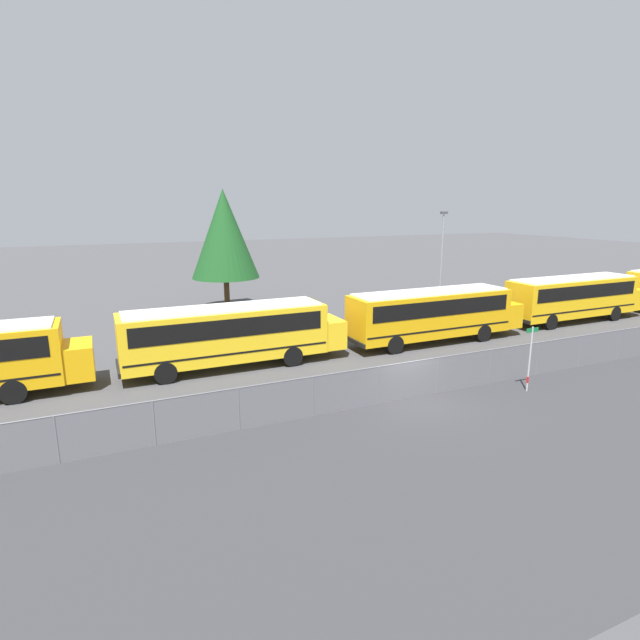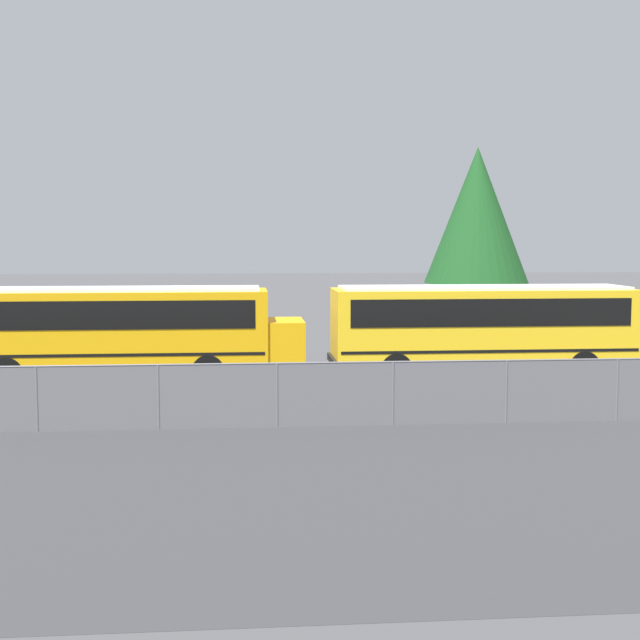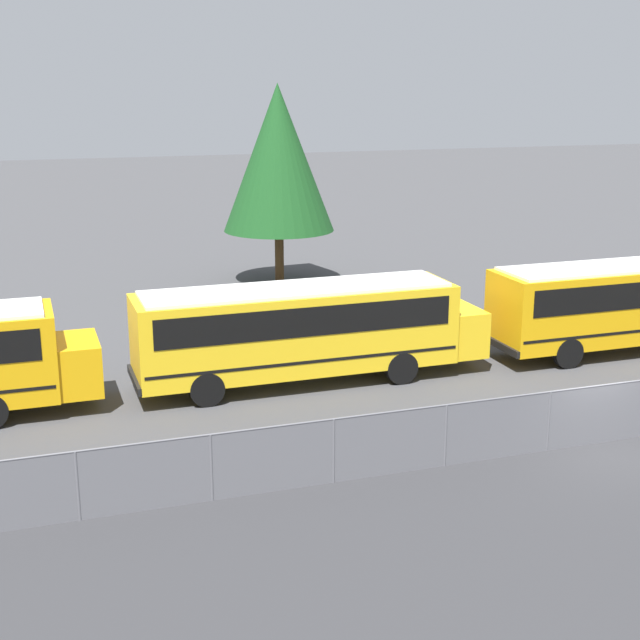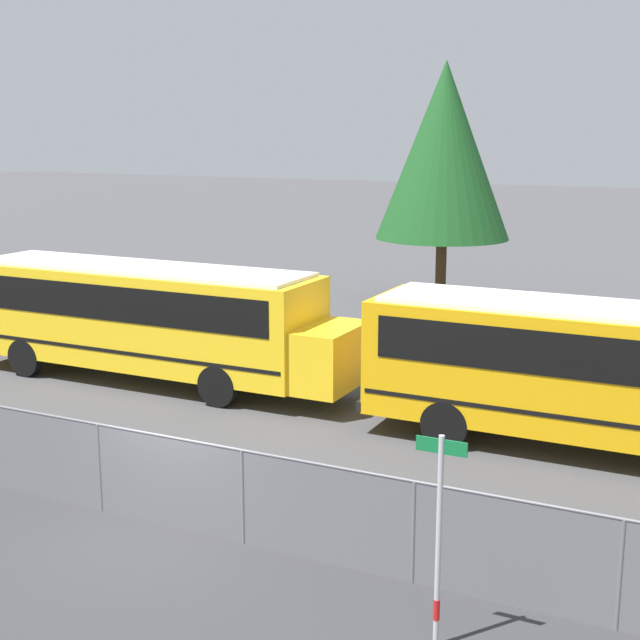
{
  "view_description": "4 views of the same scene",
  "coord_description": "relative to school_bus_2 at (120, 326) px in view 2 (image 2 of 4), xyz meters",
  "views": [
    {
      "loc": [
        -12.08,
        -17.24,
        8.37
      ],
      "look_at": [
        -0.97,
        7.32,
        2.1
      ],
      "focal_mm": 28.0,
      "sensor_mm": 36.0,
      "label": 1
    },
    {
      "loc": [
        -14.69,
        -22.91,
        4.94
      ],
      "look_at": [
        -12.07,
        6.37,
        2.21
      ],
      "focal_mm": 50.0,
      "sensor_mm": 36.0,
      "label": 2
    },
    {
      "loc": [
        -14.51,
        -19.12,
        9.66
      ],
      "look_at": [
        -5.42,
        7.58,
        2.06
      ],
      "focal_mm": 50.0,
      "sensor_mm": 36.0,
      "label": 3
    },
    {
      "loc": [
        8.88,
        -12.06,
        6.95
      ],
      "look_at": [
        -0.14,
        6.36,
        2.52
      ],
      "focal_mm": 50.0,
      "sensor_mm": 36.0,
      "label": 4
    }
  ],
  "objects": [
    {
      "name": "school_bus_3",
      "position": [
        12.77,
        -0.16,
        0.0
      ],
      "size": [
        11.83,
        2.61,
        3.25
      ],
      "color": "yellow",
      "rests_on": "ground_plane"
    },
    {
      "name": "school_bus_2",
      "position": [
        0.0,
        0.0,
        0.0
      ],
      "size": [
        11.83,
        2.61,
        3.25
      ],
      "color": "#EDA80F",
      "rests_on": "ground_plane"
    },
    {
      "name": "tree_0",
      "position": [
        16.27,
        14.74,
        4.12
      ],
      "size": [
        5.37,
        5.37,
        9.57
      ],
      "color": "#51381E",
      "rests_on": "ground_plane"
    }
  ]
}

